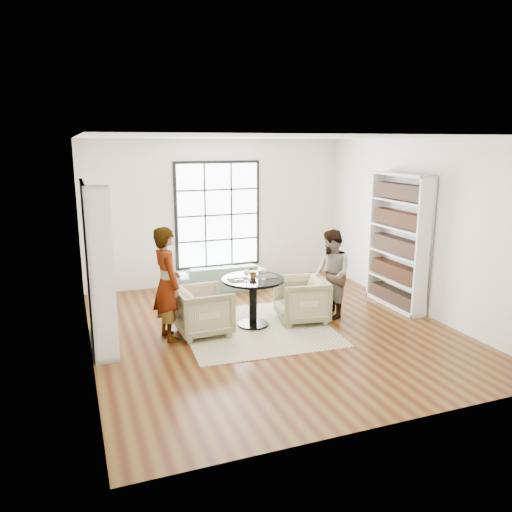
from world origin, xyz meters
name	(u,v)px	position (x,y,z in m)	size (l,w,h in m)	color
ground	(272,329)	(0.00, 0.00, 0.00)	(6.00, 6.00, 0.00)	#583D15
room_shell	(260,246)	(0.00, 0.54, 1.26)	(6.00, 6.01, 6.00)	silver
rug	(257,328)	(-0.21, 0.13, 0.01)	(2.30, 2.30, 0.01)	#BAB28C
pedestal_table	(253,292)	(-0.22, 0.27, 0.58)	(1.00, 1.00, 0.80)	black
sofa	(221,277)	(-0.11, 2.45, 0.26)	(1.78, 0.70, 0.52)	gray
armchair_left	(204,311)	(-1.06, 0.22, 0.37)	(0.79, 0.82, 0.74)	tan
armchair_right	(301,300)	(0.61, 0.20, 0.37)	(0.79, 0.81, 0.74)	tan
person_left	(167,284)	(-1.61, 0.22, 0.86)	(0.63, 0.41, 1.73)	gray
person_right	(331,274)	(1.16, 0.20, 0.75)	(0.73, 0.57, 1.51)	gray
placemat_left	(239,280)	(-0.46, 0.24, 0.80)	(0.34, 0.26, 0.01)	black
placemat_right	(266,276)	(0.01, 0.28, 0.80)	(0.34, 0.26, 0.01)	black
cutlery_left	(239,279)	(-0.46, 0.24, 0.81)	(0.14, 0.22, 0.01)	silver
cutlery_right	(266,276)	(0.01, 0.28, 0.81)	(0.14, 0.22, 0.01)	silver
wine_glass_left	(247,273)	(-0.38, 0.12, 0.94)	(0.09, 0.09, 0.20)	silver
wine_glass_right	(264,271)	(-0.09, 0.15, 0.94)	(0.09, 0.09, 0.19)	silver
flower_centerpiece	(253,272)	(-0.21, 0.29, 0.90)	(0.19, 0.16, 0.21)	gray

